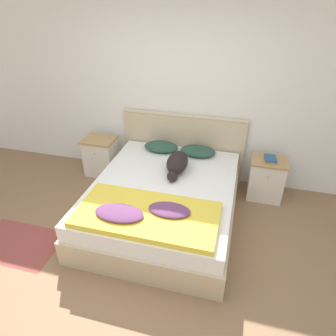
# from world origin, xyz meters

# --- Properties ---
(ground_plane) EXTENTS (16.00, 16.00, 0.00)m
(ground_plane) POSITION_xyz_m (0.00, 0.00, 0.00)
(ground_plane) COLOR #896647
(wall_back) EXTENTS (9.00, 0.06, 2.55)m
(wall_back) POSITION_xyz_m (0.00, 2.13, 1.27)
(wall_back) COLOR white
(wall_back) RESTS_ON ground_plane
(bed) EXTENTS (1.73, 2.09, 0.52)m
(bed) POSITION_xyz_m (0.11, 0.99, 0.26)
(bed) COLOR #C6B28E
(bed) RESTS_ON ground_plane
(headboard) EXTENTS (1.81, 0.06, 1.01)m
(headboard) POSITION_xyz_m (0.11, 2.06, 0.53)
(headboard) COLOR #C6B28E
(headboard) RESTS_ON ground_plane
(nightstand_left) EXTENTS (0.48, 0.39, 0.59)m
(nightstand_left) POSITION_xyz_m (-1.12, 1.79, 0.30)
(nightstand_left) COLOR silver
(nightstand_left) RESTS_ON ground_plane
(nightstand_right) EXTENTS (0.48, 0.39, 0.59)m
(nightstand_right) POSITION_xyz_m (1.35, 1.79, 0.30)
(nightstand_right) COLOR silver
(nightstand_right) RESTS_ON ground_plane
(pillow_left) EXTENTS (0.50, 0.32, 0.11)m
(pillow_left) POSITION_xyz_m (-0.15, 1.82, 0.58)
(pillow_left) COLOR #284C3D
(pillow_left) RESTS_ON bed
(pillow_right) EXTENTS (0.50, 0.32, 0.11)m
(pillow_right) POSITION_xyz_m (0.38, 1.82, 0.58)
(pillow_right) COLOR #284C3D
(pillow_right) RESTS_ON bed
(quilt) EXTENTS (1.46, 0.72, 0.12)m
(quilt) POSITION_xyz_m (0.10, 0.36, 0.56)
(quilt) COLOR yellow
(quilt) RESTS_ON bed
(dog) EXTENTS (0.26, 0.65, 0.23)m
(dog) POSITION_xyz_m (0.20, 1.33, 0.63)
(dog) COLOR black
(dog) RESTS_ON bed
(book_stack) EXTENTS (0.16, 0.21, 0.04)m
(book_stack) POSITION_xyz_m (1.35, 1.78, 0.61)
(book_stack) COLOR gold
(book_stack) RESTS_ON nightstand_right
(rug) EXTENTS (0.97, 0.63, 0.00)m
(rug) POSITION_xyz_m (-1.39, 0.11, 0.00)
(rug) COLOR #93423D
(rug) RESTS_ON ground_plane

